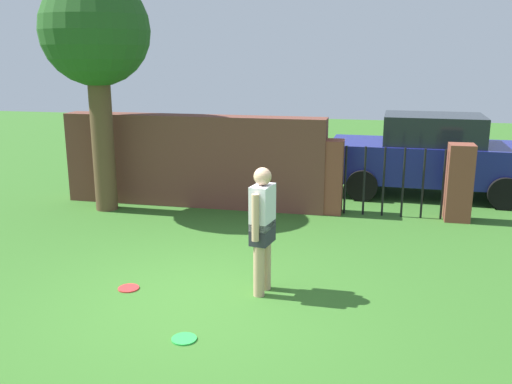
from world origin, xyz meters
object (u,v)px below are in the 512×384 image
at_px(frisbee_red, 129,288).
at_px(tree, 96,37).
at_px(frisbee_green, 184,339).
at_px(person, 262,225).
at_px(car, 431,155).

bearing_deg(frisbee_red, tree, 120.82).
relative_size(frisbee_red, frisbee_green, 1.00).
bearing_deg(tree, person, -40.04).
bearing_deg(frisbee_green, tree, 125.22).
height_order(tree, car, tree).
bearing_deg(car, frisbee_green, -111.48).
xyz_separation_m(person, frisbee_green, (-0.56, -1.37, -0.89)).
bearing_deg(frisbee_green, frisbee_red, 136.42).
xyz_separation_m(frisbee_red, frisbee_green, (1.14, -1.09, 0.00)).
height_order(person, frisbee_red, person).
bearing_deg(tree, frisbee_red, -59.18).
bearing_deg(person, tree, 60.42).
distance_m(person, frisbee_green, 1.72).
height_order(car, frisbee_red, car).
xyz_separation_m(car, frisbee_green, (-3.04, -7.05, -0.85)).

